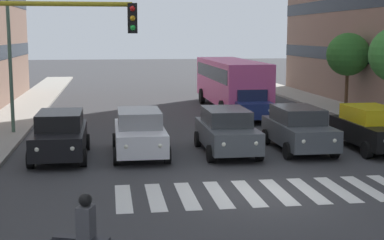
# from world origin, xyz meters

# --- Properties ---
(ground_plane) EXTENTS (180.00, 180.00, 0.00)m
(ground_plane) POSITION_xyz_m (0.00, 0.00, 0.00)
(ground_plane) COLOR #38383A
(crosswalk_markings) EXTENTS (8.55, 2.80, 0.01)m
(crosswalk_markings) POSITION_xyz_m (-0.00, 0.00, 0.00)
(crosswalk_markings) COLOR silver
(crosswalk_markings) RESTS_ON ground_plane
(car_0) EXTENTS (2.02, 4.44, 1.72)m
(car_0) POSITION_xyz_m (-5.89, -5.30, 0.89)
(car_0) COLOR black
(car_0) RESTS_ON ground_plane
(car_1) EXTENTS (2.02, 4.44, 1.72)m
(car_1) POSITION_xyz_m (-2.96, -5.60, 0.89)
(car_1) COLOR #474C51
(car_1) RESTS_ON ground_plane
(car_2) EXTENTS (2.02, 4.44, 1.72)m
(car_2) POSITION_xyz_m (-0.06, -5.51, 0.89)
(car_2) COLOR #474C51
(car_2) RESTS_ON ground_plane
(car_3) EXTENTS (2.02, 4.44, 1.72)m
(car_3) POSITION_xyz_m (3.28, -5.58, 0.89)
(car_3) COLOR silver
(car_3) RESTS_ON ground_plane
(car_4) EXTENTS (2.02, 4.44, 1.72)m
(car_4) POSITION_xyz_m (6.21, -5.53, 0.89)
(car_4) COLOR black
(car_4) RESTS_ON ground_plane
(car_row2_0) EXTENTS (2.02, 4.44, 1.72)m
(car_row2_0) POSITION_xyz_m (-2.95, -13.76, 0.89)
(car_row2_0) COLOR navy
(car_row2_0) RESTS_ON ground_plane
(bus_behind_traffic) EXTENTS (2.78, 10.50, 3.00)m
(bus_behind_traffic) POSITION_xyz_m (-2.96, -18.11, 1.86)
(bus_behind_traffic) COLOR #DB5193
(bus_behind_traffic) RESTS_ON ground_plane
(motorcycle_with_rider) EXTENTS (1.63, 0.67, 1.57)m
(motorcycle_with_rider) POSITION_xyz_m (4.94, 4.85, 0.65)
(motorcycle_with_rider) COLOR black
(motorcycle_with_rider) RESTS_ON ground_plane
(traffic_light_gantry) EXTENTS (4.20, 0.36, 5.50)m
(traffic_light_gantry) POSITION_xyz_m (6.55, 0.73, 3.69)
(traffic_light_gantry) COLOR #AD991E
(traffic_light_gantry) RESTS_ON ground_plane
(street_lamp_right) EXTENTS (3.22, 0.28, 7.10)m
(street_lamp_right) POSITION_xyz_m (8.20, -10.79, 4.53)
(street_lamp_right) COLOR #4C6B56
(street_lamp_right) RESTS_ON sidewalk_right
(street_tree_2) EXTENTS (2.56, 2.56, 4.50)m
(street_tree_2) POSITION_xyz_m (-9.76, -16.59, 3.36)
(street_tree_2) COLOR #513823
(street_tree_2) RESTS_ON sidewalk_left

